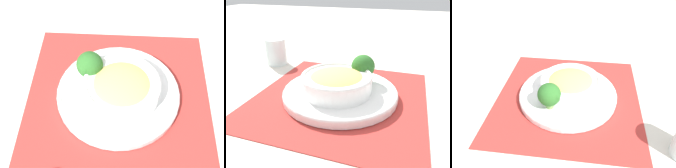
# 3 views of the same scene
# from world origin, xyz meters

# --- Properties ---
(ground_plane) EXTENTS (4.00, 4.00, 0.00)m
(ground_plane) POSITION_xyz_m (0.00, 0.00, 0.00)
(ground_plane) COLOR beige
(placemat) EXTENTS (0.44, 0.45, 0.00)m
(placemat) POSITION_xyz_m (0.00, 0.00, 0.00)
(placemat) COLOR #B2332D
(placemat) RESTS_ON ground_plane
(plate) EXTENTS (0.30, 0.30, 0.02)m
(plate) POSITION_xyz_m (0.00, 0.00, 0.02)
(plate) COLOR white
(plate) RESTS_ON placemat
(bowl) EXTENTS (0.18, 0.18, 0.06)m
(bowl) POSITION_xyz_m (-0.01, -0.01, 0.05)
(bowl) COLOR white
(bowl) RESTS_ON plate
(broccoli_floret) EXTENTS (0.06, 0.06, 0.08)m
(broccoli_floret) POSITION_xyz_m (0.04, 0.07, 0.07)
(broccoli_floret) COLOR #759E51
(broccoli_floret) RESTS_ON plate
(carrot_slice_near) EXTENTS (0.04, 0.04, 0.01)m
(carrot_slice_near) POSITION_xyz_m (-0.06, 0.04, 0.02)
(carrot_slice_near) COLOR orange
(carrot_slice_near) RESTS_ON plate
(carrot_slice_middle) EXTENTS (0.04, 0.04, 0.01)m
(carrot_slice_middle) POSITION_xyz_m (-0.07, 0.02, 0.02)
(carrot_slice_middle) COLOR orange
(carrot_slice_middle) RESTS_ON plate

